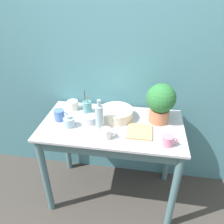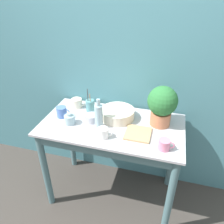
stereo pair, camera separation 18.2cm
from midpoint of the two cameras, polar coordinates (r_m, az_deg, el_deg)
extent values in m
plane|color=#3D3833|center=(2.31, 0.06, -26.38)|extent=(12.00, 12.00, 0.00)
cube|color=teal|center=(2.08, 5.47, 9.94)|extent=(6.00, 0.05, 2.40)
cylinder|color=slate|center=(2.15, -14.62, -14.85)|extent=(0.06, 0.06, 0.86)
cylinder|color=slate|center=(1.97, 17.60, -21.06)|extent=(0.06, 0.06, 0.86)
cylinder|color=slate|center=(2.52, -8.60, -6.26)|extent=(0.06, 0.06, 0.86)
cylinder|color=slate|center=(2.37, 17.71, -10.50)|extent=(0.06, 0.06, 0.86)
cube|color=slate|center=(1.72, 0.53, -10.22)|extent=(1.12, 0.02, 0.10)
cube|color=#B2B2B7|center=(1.89, 2.76, -3.46)|extent=(1.22, 0.66, 0.02)
cylinder|color=#B7704C|center=(1.92, 15.18, -1.64)|extent=(0.17, 0.17, 0.12)
sphere|color=#286B33|center=(1.84, 15.88, 2.72)|extent=(0.25, 0.25, 0.25)
cylinder|color=beige|center=(1.94, 4.15, -0.57)|extent=(0.30, 0.30, 0.09)
cylinder|color=#93B2BC|center=(1.79, -0.59, -1.27)|extent=(0.07, 0.07, 0.20)
cylinder|color=#93B2BC|center=(1.73, -0.62, 2.40)|extent=(0.03, 0.03, 0.06)
cylinder|color=#93B2BC|center=(1.89, -8.29, -2.03)|extent=(0.09, 0.09, 0.08)
cylinder|color=#93B2BC|center=(1.86, -8.41, -0.71)|extent=(0.04, 0.04, 0.02)
cylinder|color=white|center=(1.71, 0.69, -5.56)|extent=(0.08, 0.08, 0.08)
torus|color=white|center=(1.70, 2.24, -5.70)|extent=(0.06, 0.01, 0.06)
cylinder|color=#4C70B7|center=(1.99, -10.48, -0.08)|extent=(0.09, 0.09, 0.10)
torus|color=#4C70B7|center=(1.97, -9.18, -0.16)|extent=(0.06, 0.01, 0.06)
cylinder|color=pink|center=(1.67, 16.57, -8.27)|extent=(0.09, 0.09, 0.08)
torus|color=pink|center=(1.67, 18.22, -8.38)|extent=(0.06, 0.01, 0.06)
cylinder|color=beige|center=(2.13, -6.79, 2.30)|extent=(0.10, 0.10, 0.09)
torus|color=beige|center=(2.11, -5.41, 2.22)|extent=(0.06, 0.01, 0.06)
cylinder|color=#A8A8B2|center=(1.90, -2.64, -1.67)|extent=(0.11, 0.11, 0.07)
cylinder|color=#569399|center=(2.05, -3.19, 1.61)|extent=(0.08, 0.08, 0.11)
cylinder|color=olive|center=(2.02, -3.08, 2.36)|extent=(0.01, 0.03, 0.19)
cylinder|color=#333333|center=(2.02, -3.76, 3.03)|extent=(0.01, 0.01, 0.23)
cube|color=tan|center=(1.78, 9.73, -5.66)|extent=(0.20, 0.21, 0.02)
camera|label=1|loc=(0.09, -87.14, 1.72)|focal=35.00mm
camera|label=2|loc=(0.09, 92.86, -1.72)|focal=35.00mm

